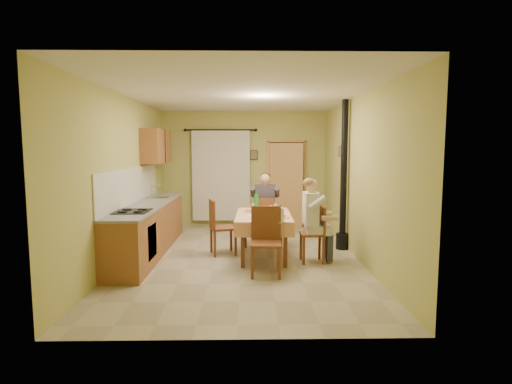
{
  "coord_description": "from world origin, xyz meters",
  "views": [
    {
      "loc": [
        0.12,
        -6.81,
        1.9
      ],
      "look_at": [
        0.25,
        0.1,
        1.15
      ],
      "focal_mm": 28.0,
      "sensor_mm": 36.0,
      "label": 1
    }
  ],
  "objects_px": {
    "chair_right": "(313,245)",
    "man_right": "(313,210)",
    "dining_table": "(263,235)",
    "chair_far": "(265,229)",
    "chair_near": "(266,256)",
    "man_far": "(265,200)",
    "chair_left": "(222,238)",
    "stove_flue": "(343,196)"
  },
  "relations": [
    {
      "from": "chair_right",
      "to": "man_right",
      "type": "relative_size",
      "value": 0.68
    },
    {
      "from": "dining_table",
      "to": "man_right",
      "type": "bearing_deg",
      "value": -22.54
    },
    {
      "from": "chair_far",
      "to": "man_right",
      "type": "distance_m",
      "value": 1.69
    },
    {
      "from": "chair_far",
      "to": "chair_right",
      "type": "height_order",
      "value": "chair_right"
    },
    {
      "from": "dining_table",
      "to": "chair_right",
      "type": "bearing_deg",
      "value": -22.2
    },
    {
      "from": "chair_near",
      "to": "man_far",
      "type": "bearing_deg",
      "value": -89.43
    },
    {
      "from": "chair_left",
      "to": "man_right",
      "type": "height_order",
      "value": "man_right"
    },
    {
      "from": "chair_near",
      "to": "chair_right",
      "type": "distance_m",
      "value": 1.06
    },
    {
      "from": "dining_table",
      "to": "chair_left",
      "type": "relative_size",
      "value": 1.61
    },
    {
      "from": "dining_table",
      "to": "chair_left",
      "type": "bearing_deg",
      "value": 167.47
    },
    {
      "from": "dining_table",
      "to": "stove_flue",
      "type": "height_order",
      "value": "stove_flue"
    },
    {
      "from": "chair_far",
      "to": "man_far",
      "type": "xyz_separation_m",
      "value": [
        0.0,
        0.01,
        0.59
      ]
    },
    {
      "from": "chair_far",
      "to": "chair_near",
      "type": "distance_m",
      "value": 2.08
    },
    {
      "from": "chair_far",
      "to": "stove_flue",
      "type": "relative_size",
      "value": 0.33
    },
    {
      "from": "chair_right",
      "to": "man_far",
      "type": "relative_size",
      "value": 0.68
    },
    {
      "from": "chair_right",
      "to": "man_right",
      "type": "height_order",
      "value": "man_right"
    },
    {
      "from": "chair_near",
      "to": "man_right",
      "type": "distance_m",
      "value": 1.2
    },
    {
      "from": "chair_right",
      "to": "stove_flue",
      "type": "distance_m",
      "value": 1.33
    },
    {
      "from": "stove_flue",
      "to": "chair_left",
      "type": "bearing_deg",
      "value": -171.79
    },
    {
      "from": "man_far",
      "to": "chair_left",
      "type": "bearing_deg",
      "value": -127.14
    },
    {
      "from": "man_right",
      "to": "chair_near",
      "type": "bearing_deg",
      "value": 128.61
    },
    {
      "from": "chair_far",
      "to": "man_right",
      "type": "bearing_deg",
      "value": -57.07
    },
    {
      "from": "chair_far",
      "to": "stove_flue",
      "type": "bearing_deg",
      "value": -15.31
    },
    {
      "from": "stove_flue",
      "to": "chair_far",
      "type": "bearing_deg",
      "value": 159.38
    },
    {
      "from": "chair_far",
      "to": "chair_right",
      "type": "bearing_deg",
      "value": -56.66
    },
    {
      "from": "man_far",
      "to": "man_right",
      "type": "bearing_deg",
      "value": -57.3
    },
    {
      "from": "dining_table",
      "to": "chair_right",
      "type": "xyz_separation_m",
      "value": [
        0.82,
        -0.35,
        -0.09
      ]
    },
    {
      "from": "chair_near",
      "to": "man_far",
      "type": "relative_size",
      "value": 0.74
    },
    {
      "from": "chair_right",
      "to": "stove_flue",
      "type": "height_order",
      "value": "stove_flue"
    },
    {
      "from": "dining_table",
      "to": "stove_flue",
      "type": "xyz_separation_m",
      "value": [
        1.52,
        0.51,
        0.64
      ]
    },
    {
      "from": "chair_left",
      "to": "man_far",
      "type": "relative_size",
      "value": 0.72
    },
    {
      "from": "chair_far",
      "to": "chair_left",
      "type": "relative_size",
      "value": 0.93
    },
    {
      "from": "dining_table",
      "to": "chair_far",
      "type": "relative_size",
      "value": 1.73
    },
    {
      "from": "chair_far",
      "to": "chair_near",
      "type": "relative_size",
      "value": 0.91
    },
    {
      "from": "chair_far",
      "to": "chair_right",
      "type": "relative_size",
      "value": 0.99
    },
    {
      "from": "chair_near",
      "to": "man_right",
      "type": "height_order",
      "value": "man_right"
    },
    {
      "from": "man_far",
      "to": "chair_right",
      "type": "bearing_deg",
      "value": -56.9
    },
    {
      "from": "dining_table",
      "to": "chair_right",
      "type": "height_order",
      "value": "chair_right"
    },
    {
      "from": "dining_table",
      "to": "chair_right",
      "type": "distance_m",
      "value": 0.9
    },
    {
      "from": "dining_table",
      "to": "chair_left",
      "type": "distance_m",
      "value": 0.76
    },
    {
      "from": "dining_table",
      "to": "chair_far",
      "type": "distance_m",
      "value": 1.06
    },
    {
      "from": "dining_table",
      "to": "chair_left",
      "type": "height_order",
      "value": "chair_left"
    }
  ]
}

